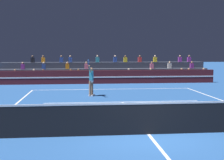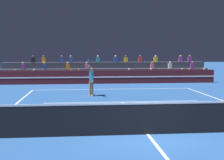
{
  "view_description": "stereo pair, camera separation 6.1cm",
  "coord_description": "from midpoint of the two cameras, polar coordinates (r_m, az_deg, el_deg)",
  "views": [
    {
      "loc": [
        -2.2,
        -9.81,
        2.75
      ],
      "look_at": [
        -0.47,
        7.26,
        1.1
      ],
      "focal_mm": 50.0,
      "sensor_mm": 36.0,
      "label": 1
    },
    {
      "loc": [
        -2.14,
        -9.82,
        2.75
      ],
      "look_at": [
        -0.47,
        7.26,
        1.1
      ],
      "focal_mm": 50.0,
      "sensor_mm": 36.0,
      "label": 2
    }
  ],
  "objects": [
    {
      "name": "tennis_player",
      "position": [
        18.64,
        -3.92,
        0.03
      ],
      "size": [
        0.46,
        1.33,
        2.29
      ],
      "color": "#9E7051",
      "rests_on": "ground"
    },
    {
      "name": "ground_plane",
      "position": [
        10.42,
        6.53,
        -9.85
      ],
      "size": [
        120.0,
        120.0,
        0.0
      ],
      "primitive_type": "plane",
      "color": "#285699"
    },
    {
      "name": "sponsor_banner_wall",
      "position": [
        25.59,
        -0.91,
        0.56
      ],
      "size": [
        18.0,
        0.26,
        1.1
      ],
      "color": "#51191E",
      "rests_on": "ground"
    },
    {
      "name": "court_lines",
      "position": [
        10.42,
        6.53,
        -9.82
      ],
      "size": [
        11.1,
        23.9,
        0.01
      ],
      "color": "white",
      "rests_on": "ground"
    },
    {
      "name": "bleacher_stand",
      "position": [
        28.1,
        -1.34,
        1.22
      ],
      "size": [
        18.51,
        2.85,
        2.28
      ],
      "color": "#383D4C",
      "rests_on": "ground"
    },
    {
      "name": "tennis_net",
      "position": [
        10.29,
        6.56,
        -6.92
      ],
      "size": [
        12.0,
        0.1,
        1.1
      ],
      "color": "#2D6B38",
      "rests_on": "ground"
    },
    {
      "name": "tennis_ball",
      "position": [
        11.8,
        1.14,
        -7.82
      ],
      "size": [
        0.07,
        0.07,
        0.07
      ],
      "primitive_type": "sphere",
      "color": "#C6DB33",
      "rests_on": "ground"
    }
  ]
}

